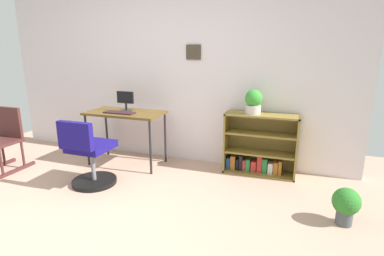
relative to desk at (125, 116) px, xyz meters
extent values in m
plane|color=tan|center=(0.42, -1.67, -0.68)|extent=(6.24, 6.24, 0.00)
cube|color=silver|center=(0.42, 0.48, 0.52)|extent=(5.20, 0.10, 2.39)
cube|color=#3D3527|center=(0.83, 0.42, 0.85)|extent=(0.20, 0.02, 0.19)
cube|color=brown|center=(0.00, 0.00, 0.05)|extent=(1.04, 0.54, 0.03)
cylinder|color=black|center=(-0.48, -0.23, -0.32)|extent=(0.03, 0.03, 0.71)
cylinder|color=black|center=(0.48, -0.23, -0.32)|extent=(0.03, 0.03, 0.71)
cylinder|color=black|center=(-0.48, 0.23, -0.32)|extent=(0.03, 0.03, 0.71)
cylinder|color=black|center=(0.48, 0.23, -0.32)|extent=(0.03, 0.03, 0.71)
cylinder|color=#262628|center=(-0.02, 0.06, 0.07)|extent=(0.17, 0.17, 0.01)
cylinder|color=#262628|center=(-0.02, 0.06, 0.12)|extent=(0.03, 0.03, 0.10)
cube|color=black|center=(-0.02, 0.05, 0.25)|extent=(0.25, 0.02, 0.16)
cube|color=#331C22|center=(-0.02, -0.11, 0.07)|extent=(0.43, 0.14, 0.02)
cylinder|color=black|center=(-0.03, -0.71, -0.65)|extent=(0.52, 0.52, 0.05)
cylinder|color=slate|center=(-0.03, -0.71, -0.44)|extent=(0.05, 0.05, 0.38)
cube|color=navy|center=(-0.03, -0.71, -0.21)|extent=(0.44, 0.44, 0.08)
cube|color=navy|center=(-0.03, -0.96, -0.01)|extent=(0.42, 0.07, 0.31)
cube|color=#472321|center=(-1.22, -0.79, -0.66)|extent=(0.04, 0.64, 0.04)
cylinder|color=#472321|center=(-1.22, -0.95, -0.47)|extent=(0.03, 0.03, 0.34)
cylinder|color=#472321|center=(-1.58, -0.63, -0.47)|extent=(0.03, 0.03, 0.34)
cylinder|color=#472321|center=(-1.22, -0.63, -0.47)|extent=(0.03, 0.03, 0.34)
cube|color=#472321|center=(-1.40, -0.79, -0.28)|extent=(0.42, 0.40, 0.04)
cube|color=#472321|center=(-1.40, -0.61, -0.05)|extent=(0.40, 0.04, 0.41)
cube|color=olive|center=(1.35, 0.25, -0.29)|extent=(0.02, 0.30, 0.79)
cube|color=olive|center=(2.23, 0.25, -0.29)|extent=(0.02, 0.30, 0.79)
cube|color=olive|center=(1.79, 0.25, 0.10)|extent=(0.91, 0.30, 0.02)
cube|color=olive|center=(1.79, 0.25, -0.67)|extent=(0.91, 0.30, 0.02)
cube|color=olive|center=(1.79, 0.39, -0.29)|extent=(0.91, 0.02, 0.79)
cube|color=olive|center=(1.79, 0.25, -0.40)|extent=(0.86, 0.28, 0.02)
cube|color=olive|center=(1.79, 0.25, -0.14)|extent=(0.86, 0.28, 0.02)
cube|color=#1E478C|center=(1.40, 0.24, -0.58)|extent=(0.04, 0.11, 0.15)
cube|color=#99591E|center=(1.46, 0.24, -0.56)|extent=(0.06, 0.13, 0.18)
cube|color=black|center=(1.51, 0.24, -0.58)|extent=(0.03, 0.10, 0.14)
cube|color=black|center=(1.56, 0.24, -0.55)|extent=(0.05, 0.11, 0.20)
cube|color=#B22D28|center=(1.61, 0.24, -0.58)|extent=(0.03, 0.12, 0.15)
cube|color=#237238|center=(1.65, 0.24, -0.57)|extent=(0.05, 0.12, 0.16)
cube|color=#B22D28|center=(1.72, 0.24, -0.58)|extent=(0.07, 0.10, 0.14)
cube|color=#B22D28|center=(1.80, 0.24, -0.54)|extent=(0.06, 0.10, 0.22)
cube|color=#237238|center=(1.87, 0.24, -0.56)|extent=(0.06, 0.11, 0.19)
cube|color=beige|center=(1.94, 0.24, -0.58)|extent=(0.06, 0.10, 0.14)
cube|color=#99591E|center=(2.00, 0.24, -0.57)|extent=(0.06, 0.11, 0.17)
cube|color=#99591E|center=(2.05, 0.24, -0.56)|extent=(0.04, 0.13, 0.19)
cylinder|color=#B7B2A8|center=(1.68, 0.23, 0.16)|extent=(0.19, 0.19, 0.11)
sphere|color=#33872D|center=(1.68, 0.23, 0.30)|extent=(0.21, 0.21, 0.21)
cylinder|color=#474C51|center=(2.69, -0.68, -0.61)|extent=(0.15, 0.15, 0.13)
sphere|color=#2B7426|center=(2.69, -0.68, -0.45)|extent=(0.25, 0.25, 0.25)
camera|label=1|loc=(2.18, -3.49, 0.90)|focal=28.31mm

